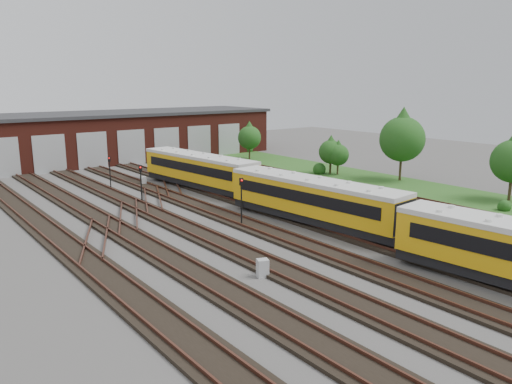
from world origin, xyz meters
TOP-DOWN VIEW (x-y plane):
  - ground at (0.00, 0.00)m, footprint 120.00×120.00m
  - track_network at (-0.17, 0.59)m, footprint 30.40×70.00m
  - maintenance_shed at (-0.01, 39.97)m, footprint 51.00×12.50m
  - grass_verge at (19.00, 10.00)m, footprint 8.00×55.00m
  - metro_train at (2.00, 0.04)m, footprint 4.11×47.01m
  - signal_mast_0 at (-5.04, 13.96)m, footprint 0.32×0.31m
  - signal_mast_1 at (-2.27, 3.09)m, footprint 0.30×0.28m
  - signal_mast_2 at (-5.05, 20.94)m, footprint 0.29×0.28m
  - signal_mast_3 at (0.12, 6.38)m, footprint 0.24×0.23m
  - relay_cabinet_0 at (-7.24, -5.65)m, footprint 0.72×0.66m
  - relay_cabinet_1 at (-1.59, 20.97)m, footprint 0.62×0.55m
  - relay_cabinet_2 at (1.76, -0.19)m, footprint 0.52×0.44m
  - relay_cabinet_3 at (9.29, 16.04)m, footprint 0.74×0.68m
  - relay_cabinet_4 at (10.79, 15.41)m, footprint 0.68×0.63m
  - tree_0 at (17.49, 28.39)m, footprint 3.14×3.14m
  - tree_1 at (18.33, 12.93)m, footprint 2.42×2.42m
  - tree_2 at (21.01, 6.47)m, footprint 4.71×4.71m
  - tree_3 at (18.06, 13.81)m, footprint 2.70×2.70m
  - bush_0 at (17.12, -6.62)m, footprint 1.05×1.05m
  - bush_1 at (17.14, 14.64)m, footprint 1.47×1.47m
  - bush_2 at (21.82, 34.39)m, footprint 1.42×1.42m

SIDE VIEW (x-z plane):
  - ground at x=0.00m, z-range 0.00..0.00m
  - grass_verge at x=19.00m, z-range 0.00..0.05m
  - track_network at x=-0.17m, z-range -0.06..0.27m
  - relay_cabinet_2 at x=1.76m, z-range 0.00..0.85m
  - relay_cabinet_1 at x=-1.59m, z-range 0.00..0.88m
  - relay_cabinet_4 at x=10.79m, z-range 0.00..0.93m
  - relay_cabinet_0 at x=-7.24m, z-range 0.00..0.99m
  - relay_cabinet_3 at x=9.29m, z-range 0.00..1.00m
  - bush_0 at x=17.12m, z-range 0.00..1.05m
  - bush_2 at x=21.82m, z-range 0.00..1.42m
  - bush_1 at x=17.14m, z-range 0.00..1.47m
  - signal_mast_3 at x=0.12m, z-range 0.37..2.94m
  - metro_train at x=2.00m, z-range 0.37..3.43m
  - signal_mast_2 at x=-5.05m, z-range 0.45..3.72m
  - signal_mast_0 at x=-5.04m, z-range 0.48..3.79m
  - signal_mast_1 at x=-2.27m, z-range 0.48..4.00m
  - tree_1 at x=18.33m, z-range 0.57..4.58m
  - tree_3 at x=18.06m, z-range 0.64..5.11m
  - maintenance_shed at x=-0.01m, z-range 0.03..6.38m
  - tree_0 at x=17.49m, z-range 0.74..5.94m
  - tree_2 at x=21.01m, z-range 1.11..8.91m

